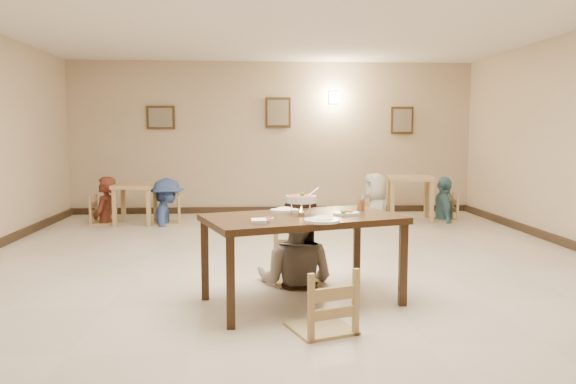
{
  "coord_description": "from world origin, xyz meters",
  "views": [
    {
      "loc": [
        -0.45,
        -6.23,
        1.6
      ],
      "look_at": [
        -0.07,
        -0.52,
        0.99
      ],
      "focal_mm": 35.0,
      "sensor_mm": 36.0,
      "label": 1
    }
  ],
  "objects": [
    {
      "name": "floor",
      "position": [
        0.0,
        0.0,
        0.0
      ],
      "size": [
        10.0,
        10.0,
        0.0
      ],
      "primitive_type": "plane",
      "color": "beige",
      "rests_on": "ground"
    },
    {
      "name": "ceiling",
      "position": [
        0.0,
        0.0,
        3.0
      ],
      "size": [
        10.0,
        10.0,
        0.0
      ],
      "primitive_type": "plane",
      "color": "silver",
      "rests_on": "wall_back"
    },
    {
      "name": "wall_back",
      "position": [
        0.0,
        5.0,
        1.5
      ],
      "size": [
        10.0,
        0.0,
        10.0
      ],
      "primitive_type": "plane",
      "rotation": [
        1.57,
        0.0,
        0.0
      ],
      "color": "#C5AE91",
      "rests_on": "floor"
    },
    {
      "name": "wall_front",
      "position": [
        0.0,
        -5.0,
        1.5
      ],
      "size": [
        10.0,
        0.0,
        10.0
      ],
      "primitive_type": "plane",
      "rotation": [
        -1.57,
        0.0,
        0.0
      ],
      "color": "#C5AE91",
      "rests_on": "floor"
    },
    {
      "name": "baseboard_back",
      "position": [
        0.0,
        4.97,
        0.06
      ],
      "size": [
        8.0,
        0.06,
        0.12
      ],
      "primitive_type": "cube",
      "color": "#2F2216",
      "rests_on": "floor"
    },
    {
      "name": "picture_a",
      "position": [
        -2.2,
        4.96,
        1.9
      ],
      "size": [
        0.55,
        0.04,
        0.45
      ],
      "color": "#392812",
      "rests_on": "wall_back"
    },
    {
      "name": "picture_b",
      "position": [
        0.1,
        4.96,
        2.0
      ],
      "size": [
        0.5,
        0.04,
        0.6
      ],
      "color": "#392812",
      "rests_on": "wall_back"
    },
    {
      "name": "picture_c",
      "position": [
        2.6,
        4.96,
        1.85
      ],
      "size": [
        0.45,
        0.04,
        0.55
      ],
      "color": "#392812",
      "rests_on": "wall_back"
    },
    {
      "name": "wall_sconce",
      "position": [
        1.2,
        4.96,
        2.3
      ],
      "size": [
        0.16,
        0.05,
        0.22
      ],
      "primitive_type": "cube",
      "color": "#FFD88C",
      "rests_on": "wall_back"
    },
    {
      "name": "main_table",
      "position": [
        0.03,
        -1.08,
        0.75
      ],
      "size": [
        1.99,
        1.5,
        0.83
      ],
      "rotation": [
        0.0,
        0.0,
        0.32
      ],
      "color": "#392413",
      "rests_on": "floor"
    },
    {
      "name": "chair_far",
      "position": [
        0.04,
        -0.33,
        0.52
      ],
      "size": [
        0.49,
        0.49,
        1.04
      ],
      "rotation": [
        0.0,
        0.0,
        0.05
      ],
      "color": "tan",
      "rests_on": "floor"
    },
    {
      "name": "chair_near",
      "position": [
        0.12,
        -1.83,
        0.5
      ],
      "size": [
        0.47,
        0.47,
        1.01
      ],
      "rotation": [
        0.0,
        0.0,
        3.48
      ],
      "color": "tan",
      "rests_on": "floor"
    },
    {
      "name": "main_diner",
      "position": [
        0.02,
        -0.39,
        0.92
      ],
      "size": [
        1.08,
        0.96,
        1.84
      ],
      "primitive_type": "imported",
      "rotation": [
        0.0,
        0.0,
        2.78
      ],
      "color": "gray",
      "rests_on": "floor"
    },
    {
      "name": "curry_warmer",
      "position": [
        0.02,
        -1.05,
        0.98
      ],
      "size": [
        0.32,
        0.28,
        0.26
      ],
      "color": "silver",
      "rests_on": "main_table"
    },
    {
      "name": "rice_plate_far",
      "position": [
        -0.12,
        -0.78,
        0.84
      ],
      "size": [
        0.28,
        0.28,
        0.06
      ],
      "color": "white",
      "rests_on": "main_table"
    },
    {
      "name": "rice_plate_near",
      "position": [
        0.16,
        -1.46,
        0.85
      ],
      "size": [
        0.31,
        0.31,
        0.07
      ],
      "color": "white",
      "rests_on": "main_table"
    },
    {
      "name": "fried_plate",
      "position": [
        0.45,
        -1.03,
        0.85
      ],
      "size": [
        0.26,
        0.26,
        0.06
      ],
      "color": "white",
      "rests_on": "main_table"
    },
    {
      "name": "chili_dish",
      "position": [
        -0.3,
        -1.29,
        0.84
      ],
      "size": [
        0.11,
        0.11,
        0.02
      ],
      "color": "white",
      "rests_on": "main_table"
    },
    {
      "name": "napkin_cutlery",
      "position": [
        -0.38,
        -1.47,
        0.85
      ],
      "size": [
        0.16,
        0.26,
        0.03
      ],
      "color": "white",
      "rests_on": "main_table"
    },
    {
      "name": "drink_glass",
      "position": [
        0.64,
        -0.79,
        0.9
      ],
      "size": [
        0.08,
        0.08,
        0.15
      ],
      "color": "white",
      "rests_on": "main_table"
    },
    {
      "name": "bg_table_left",
      "position": [
        -2.48,
        3.73,
        0.57
      ],
      "size": [
        0.73,
        0.73,
        0.7
      ],
      "rotation": [
        0.0,
        0.0,
        -0.04
      ],
      "color": "tan",
      "rests_on": "floor"
    },
    {
      "name": "bg_table_right",
      "position": [
        2.46,
        3.82,
        0.67
      ],
      "size": [
        0.94,
        0.94,
        0.81
      ],
      "rotation": [
        0.0,
        0.0,
        -0.18
      ],
      "color": "tan",
      "rests_on": "floor"
    },
    {
      "name": "bg_chair_ll",
      "position": [
        -3.03,
        3.79,
        0.48
      ],
      "size": [
        0.45,
        0.45,
        0.95
      ],
      "rotation": [
        0.0,
        0.0,
        1.58
      ],
      "color": "tan",
      "rests_on": "floor"
    },
    {
      "name": "bg_chair_lr",
      "position": [
        -1.93,
        3.71,
        0.48
      ],
      "size": [
        0.45,
        0.45,
        0.96
      ],
      "rotation": [
        0.0,
        0.0,
        -1.41
      ],
      "color": "tan",
      "rests_on": "floor"
    },
    {
      "name": "bg_chair_rl",
      "position": [
        1.82,
        3.83,
        0.44
      ],
      "size": [
        0.41,
        0.41,
        0.88
      ],
      "rotation": [
        0.0,
        0.0,
        1.71
      ],
      "color": "tan",
      "rests_on": "floor"
    },
    {
      "name": "bg_chair_rr",
      "position": [
        3.11,
        3.81,
        0.46
      ],
      "size": [
        0.44,
        0.44,
        0.93
      ],
      "rotation": [
        0.0,
        0.0,
        -1.65
      ],
      "color": "tan",
      "rests_on": "floor"
    },
    {
      "name": "bg_diner_a",
      "position": [
        -3.03,
        3.79,
        0.83
      ],
      "size": [
        0.47,
        0.65,
        1.67
      ],
      "primitive_type": "imported",
      "rotation": [
        0.0,
        0.0,
        4.59
      ],
      "color": "#59261B",
      "rests_on": "floor"
    },
    {
      "name": "bg_diner_b",
      "position": [
        -1.93,
        3.71,
        0.81
      ],
      "size": [
        0.72,
        1.11,
        1.62
      ],
      "primitive_type": "imported",
      "rotation": [
        0.0,
        0.0,
        1.69
      ],
      "color": "#3F5689",
      "rests_on": "floor"
    },
    {
      "name": "bg_diner_c",
      "position": [
        1.82,
        3.83,
        0.87
      ],
      "size": [
        0.73,
        0.95,
        1.74
      ],
      "primitive_type": "imported",
      "rotation": [
        0.0,
        0.0,
        4.94
      ],
      "color": "silver",
      "rests_on": "floor"
    },
    {
      "name": "bg_diner_d",
      "position": [
        3.11,
        3.81,
        0.8
      ],
      "size": [
        0.52,
        0.99,
        1.61
      ],
      "primitive_type": "imported",
      "rotation": [
        0.0,
        0.0,
        1.44
      ],
      "color": "teal",
      "rests_on": "floor"
    }
  ]
}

